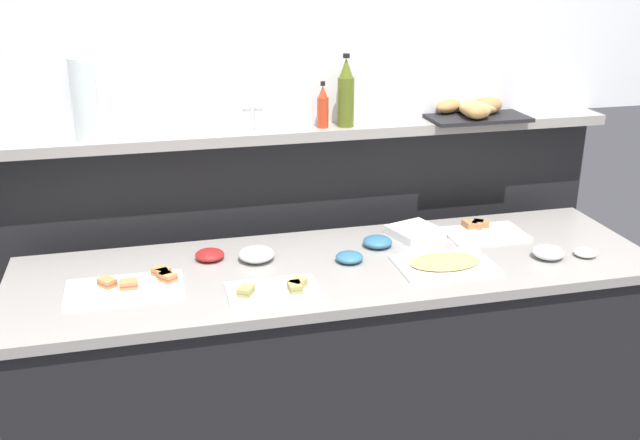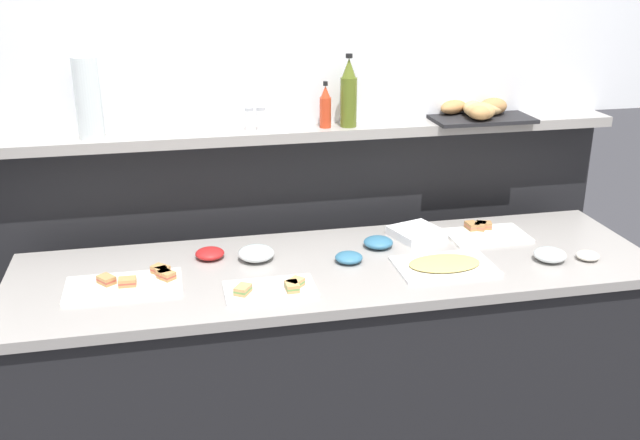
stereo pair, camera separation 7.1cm
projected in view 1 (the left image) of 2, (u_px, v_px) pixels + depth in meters
The scene contains 20 objects.
ground_plane at pixel (303, 388), 3.38m from camera, with size 12.00×12.00×0.00m, color #38383D.
buffet_counter at pixel (338, 374), 2.68m from camera, with size 2.24×0.67×0.89m.
back_ledge_unit at pixel (307, 264), 3.06m from camera, with size 2.46×0.22×1.28m.
sandwich_platter_side at pixel (131, 286), 2.34m from camera, with size 0.37×0.20×0.04m.
sandwich_platter_front at pixel (483, 231), 2.79m from camera, with size 0.30×0.19×0.04m.
sandwich_platter_rear at pixel (275, 289), 2.32m from camera, with size 0.29×0.17×0.04m.
cold_cuts_platter at pixel (445, 263), 2.51m from camera, with size 0.34×0.22×0.02m.
glass_bowl_large at pixel (548, 253), 2.57m from camera, with size 0.11×0.11×0.05m.
glass_bowl_medium at pixel (256, 255), 2.55m from camera, with size 0.13×0.13×0.05m.
condiment_bowl_cream at pixel (585, 252), 2.59m from camera, with size 0.08×0.08×0.03m, color silver.
condiment_bowl_dark at pixel (378, 242), 2.67m from camera, with size 0.11×0.11×0.04m, color teal.
condiment_bowl_red at pixel (349, 257), 2.54m from camera, with size 0.10×0.10×0.03m, color teal.
condiment_bowl_teal at pixel (210, 255), 2.56m from camera, with size 0.10×0.10×0.04m, color red.
napkin_stack at pixel (415, 232), 2.77m from camera, with size 0.17×0.17×0.03m, color white.
hot_sauce_bottle at pixel (323, 108), 2.75m from camera, with size 0.04×0.04×0.18m.
olive_oil_bottle at pixel (346, 94), 2.76m from camera, with size 0.06×0.06×0.28m.
salt_shaker at pixel (247, 120), 2.71m from camera, with size 0.03×0.03×0.09m.
pepper_shaker at pixel (259, 119), 2.72m from camera, with size 0.03×0.03×0.09m.
bread_basket at pixel (476, 109), 2.91m from camera, with size 0.40×0.33×0.08m.
water_carafe at pixel (85, 100), 2.55m from camera, with size 0.09×0.09×0.29m, color silver.
Camera 1 is at (-0.61, -2.23, 1.92)m, focal length 40.78 mm.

